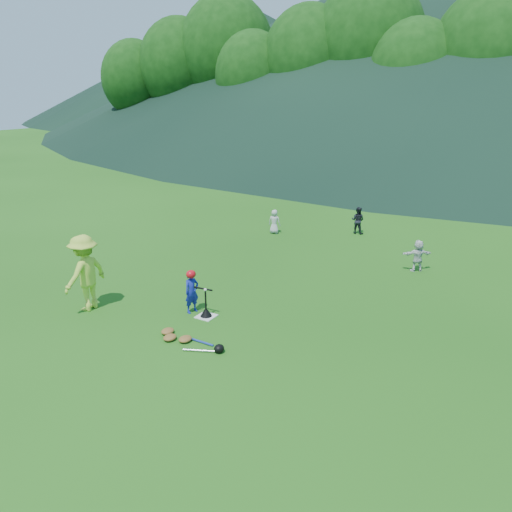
% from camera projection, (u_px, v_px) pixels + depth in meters
% --- Properties ---
extents(ground, '(120.00, 120.00, 0.00)m').
position_uv_depth(ground, '(206.00, 317.00, 12.64)').
color(ground, '#1C5212').
rests_on(ground, ground).
extents(home_plate, '(0.45, 0.45, 0.02)m').
position_uv_depth(home_plate, '(206.00, 316.00, 12.64)').
color(home_plate, silver).
rests_on(home_plate, ground).
extents(baseball, '(0.08, 0.08, 0.08)m').
position_uv_depth(baseball, '(205.00, 290.00, 12.41)').
color(baseball, white).
rests_on(baseball, batting_tee).
extents(batter_child, '(0.38, 0.47, 1.12)m').
position_uv_depth(batter_child, '(192.00, 292.00, 12.74)').
color(batter_child, '#152196').
rests_on(batter_child, ground).
extents(adult_coach, '(0.80, 1.33, 2.01)m').
position_uv_depth(adult_coach, '(85.00, 273.00, 12.79)').
color(adult_coach, '#B9DB40').
rests_on(adult_coach, ground).
extents(fielder_a, '(0.52, 0.38, 0.96)m').
position_uv_depth(fielder_a, '(274.00, 222.00, 19.79)').
color(fielder_a, '#B9B9B9').
rests_on(fielder_a, ground).
extents(fielder_b, '(0.52, 0.41, 1.08)m').
position_uv_depth(fielder_b, '(358.00, 220.00, 19.75)').
color(fielder_b, black).
rests_on(fielder_b, ground).
extents(fielder_d, '(0.94, 0.80, 1.02)m').
position_uv_depth(fielder_d, '(418.00, 256.00, 15.67)').
color(fielder_d, silver).
rests_on(fielder_d, ground).
extents(batting_tee, '(0.30, 0.30, 0.68)m').
position_uv_depth(batting_tee, '(206.00, 312.00, 12.60)').
color(batting_tee, black).
rests_on(batting_tee, home_plate).
extents(batter_gear, '(0.73, 0.26, 0.48)m').
position_uv_depth(batter_gear, '(192.00, 275.00, 12.59)').
color(batter_gear, red).
rests_on(batter_gear, ground).
extents(equipment_pile, '(1.80, 0.66, 0.19)m').
position_uv_depth(equipment_pile, '(185.00, 339.00, 11.37)').
color(equipment_pile, olive).
rests_on(equipment_pile, ground).
extents(outfield_fence, '(70.07, 0.08, 1.33)m').
position_uv_depth(outfield_fence, '(438.00, 160.00, 35.32)').
color(outfield_fence, gray).
rests_on(outfield_fence, ground).
extents(tree_line, '(70.04, 11.40, 14.82)m').
position_uv_depth(tree_line, '(468.00, 51.00, 37.59)').
color(tree_line, '#382314').
rests_on(tree_line, ground).
extents(distant_hills, '(155.00, 140.00, 32.00)m').
position_uv_depth(distant_hills, '(469.00, 25.00, 78.43)').
color(distant_hills, black).
rests_on(distant_hills, ground).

